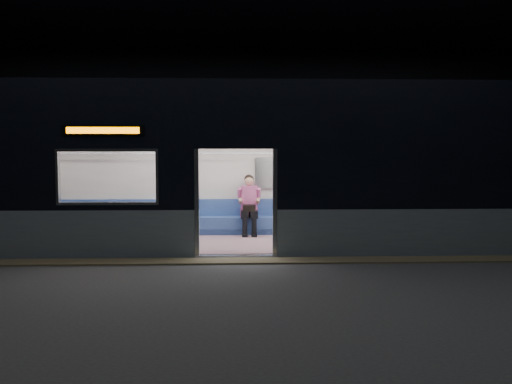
{
  "coord_description": "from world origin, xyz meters",
  "views": [
    {
      "loc": [
        0.01,
        -9.16,
        2.03
      ],
      "look_at": [
        0.43,
        2.3,
        1.14
      ],
      "focal_mm": 38.0,
      "sensor_mm": 36.0,
      "label": 1
    }
  ],
  "objects": [
    {
      "name": "station_envelope",
      "position": [
        0.0,
        0.0,
        3.66
      ],
      "size": [
        24.0,
        14.0,
        5.0
      ],
      "color": "black",
      "rests_on": "station_floor"
    },
    {
      "name": "handbag",
      "position": [
        0.31,
        3.31,
        0.69
      ],
      "size": [
        0.36,
        0.34,
        0.15
      ],
      "primitive_type": "cube",
      "rotation": [
        0.0,
        0.0,
        0.39
      ],
      "color": "black",
      "rests_on": "passenger"
    },
    {
      "name": "station_floor",
      "position": [
        0.0,
        0.0,
        -0.01
      ],
      "size": [
        24.0,
        14.0,
        0.01
      ],
      "primitive_type": "cube",
      "color": "#47494C",
      "rests_on": "ground"
    },
    {
      "name": "tactile_strip",
      "position": [
        0.0,
        0.55,
        0.01
      ],
      "size": [
        22.8,
        0.5,
        0.03
      ],
      "primitive_type": "cube",
      "color": "#8C7F59",
      "rests_on": "station_floor"
    },
    {
      "name": "passenger",
      "position": [
        0.31,
        3.55,
        0.81
      ],
      "size": [
        0.41,
        0.71,
        1.41
      ],
      "rotation": [
        0.0,
        0.0,
        0.02
      ],
      "color": "black",
      "rests_on": "metro_car"
    },
    {
      "name": "transit_map",
      "position": [
        1.0,
        3.85,
        1.47
      ],
      "size": [
        0.99,
        0.03,
        0.65
      ],
      "primitive_type": "cube",
      "color": "white",
      "rests_on": "metro_car"
    },
    {
      "name": "metro_car",
      "position": [
        -0.0,
        2.54,
        1.85
      ],
      "size": [
        18.0,
        3.04,
        3.35
      ],
      "color": "#8DA1A8",
      "rests_on": "station_floor"
    }
  ]
}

